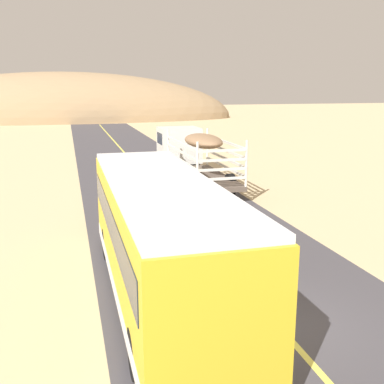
% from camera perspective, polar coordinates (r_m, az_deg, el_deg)
% --- Properties ---
extents(ground_plane, '(240.00, 240.00, 0.00)m').
position_cam_1_polar(ground_plane, '(11.50, 10.46, -15.88)').
color(ground_plane, '#CCB284').
extents(road_surface, '(8.00, 120.00, 0.02)m').
position_cam_1_polar(road_surface, '(11.50, 10.46, -15.84)').
color(road_surface, '#423F44').
rests_on(road_surface, ground).
extents(road_centre_line, '(0.16, 117.60, 0.00)m').
position_cam_1_polar(road_centre_line, '(11.49, 10.46, -15.79)').
color(road_centre_line, '#D8CC4C').
rests_on(road_centre_line, road_surface).
extents(livestock_truck, '(2.53, 9.70, 3.02)m').
position_cam_1_polar(livestock_truck, '(27.47, -0.54, 5.24)').
color(livestock_truck, silver).
rests_on(livestock_truck, road_surface).
extents(bus, '(2.54, 10.00, 3.21)m').
position_cam_1_polar(bus, '(11.97, -3.94, -5.37)').
color(bus, gold).
rests_on(bus, road_surface).
extents(distant_hill, '(56.55, 18.80, 15.30)m').
position_cam_1_polar(distant_hill, '(78.69, -15.48, 8.55)').
color(distant_hill, '#997C5A').
rests_on(distant_hill, ground).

